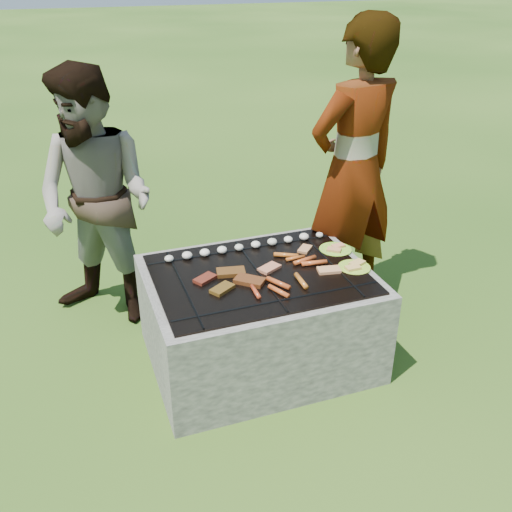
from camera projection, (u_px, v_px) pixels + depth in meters
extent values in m
plane|color=#244711|center=(259.00, 357.00, 3.60)|extent=(60.00, 60.00, 0.00)
cube|color=#A0988E|center=(238.00, 285.00, 3.80)|extent=(1.30, 0.18, 0.60)
cube|color=#A8A095|center=(284.00, 357.00, 3.12)|extent=(1.30, 0.18, 0.60)
cube|color=gray|center=(168.00, 336.00, 3.29)|extent=(0.18, 0.64, 0.60)
cube|color=gray|center=(341.00, 301.00, 3.63)|extent=(0.18, 0.64, 0.60)
cube|color=black|center=(259.00, 326.00, 3.49)|extent=(0.94, 0.64, 0.48)
sphere|color=#FF5914|center=(259.00, 295.00, 3.39)|extent=(0.10, 0.10, 0.10)
cube|color=black|center=(259.00, 274.00, 3.32)|extent=(1.20, 0.90, 0.01)
cylinder|color=black|center=(183.00, 286.00, 3.18)|extent=(0.01, 0.88, 0.01)
cylinder|color=black|center=(259.00, 273.00, 3.32)|extent=(0.01, 0.88, 0.01)
cylinder|color=black|center=(329.00, 261.00, 3.45)|extent=(0.01, 0.88, 0.01)
cylinder|color=black|center=(279.00, 301.00, 3.05)|extent=(1.18, 0.01, 0.01)
cylinder|color=black|center=(242.00, 250.00, 3.58)|extent=(1.18, 0.01, 0.01)
ellipsoid|color=beige|center=(169.00, 259.00, 3.44)|extent=(0.06, 0.06, 0.04)
ellipsoid|color=beige|center=(187.00, 255.00, 3.47)|extent=(0.06, 0.06, 0.04)
ellipsoid|color=white|center=(205.00, 252.00, 3.50)|extent=(0.06, 0.06, 0.04)
ellipsoid|color=white|center=(222.00, 250.00, 3.53)|extent=(0.06, 0.06, 0.04)
ellipsoid|color=beige|center=(239.00, 247.00, 3.57)|extent=(0.06, 0.06, 0.04)
ellipsoid|color=#F3E6CE|center=(256.00, 244.00, 3.60)|extent=(0.06, 0.06, 0.04)
ellipsoid|color=beige|center=(272.00, 242.00, 3.63)|extent=(0.06, 0.06, 0.04)
ellipsoid|color=white|center=(288.00, 239.00, 3.67)|extent=(0.06, 0.06, 0.04)
ellipsoid|color=beige|center=(304.00, 237.00, 3.70)|extent=(0.06, 0.06, 0.04)
ellipsoid|color=beige|center=(319.00, 235.00, 3.74)|extent=(0.05, 0.05, 0.03)
cube|color=maroon|center=(205.00, 279.00, 3.24)|extent=(0.15, 0.13, 0.02)
cube|color=brown|center=(231.00, 272.00, 3.30)|extent=(0.18, 0.12, 0.02)
cube|color=#895A18|center=(222.00, 289.00, 3.14)|extent=(0.16, 0.14, 0.02)
cube|color=brown|center=(250.00, 281.00, 3.22)|extent=(0.19, 0.18, 0.02)
cylinder|color=#CA5A21|center=(286.00, 255.00, 3.49)|extent=(0.15, 0.10, 0.03)
cylinder|color=#BE7A1F|center=(295.00, 258.00, 3.46)|extent=(0.12, 0.03, 0.02)
cylinder|color=#BC5B1E|center=(305.00, 260.00, 3.43)|extent=(0.16, 0.06, 0.03)
cylinder|color=#F84F28|center=(314.00, 263.00, 3.40)|extent=(0.16, 0.05, 0.03)
cylinder|color=#C24720|center=(278.00, 283.00, 3.19)|extent=(0.10, 0.15, 0.03)
cylinder|color=#C37E20|center=(301.00, 281.00, 3.21)|extent=(0.03, 0.16, 0.03)
cylinder|color=#BB471E|center=(256.00, 292.00, 3.11)|extent=(0.03, 0.13, 0.02)
cylinder|color=#BA541E|center=(279.00, 291.00, 3.11)|extent=(0.08, 0.15, 0.03)
cube|color=tan|center=(269.00, 268.00, 3.35)|extent=(0.15, 0.13, 0.02)
cube|color=#E9B977|center=(329.00, 270.00, 3.33)|extent=(0.14, 0.10, 0.02)
cube|color=tan|center=(305.00, 249.00, 3.58)|extent=(0.12, 0.12, 0.01)
cylinder|color=#E4FF3C|center=(335.00, 250.00, 3.59)|extent=(0.21, 0.21, 0.01)
cube|color=tan|center=(334.00, 250.00, 3.56)|extent=(0.10, 0.09, 0.01)
cube|color=#E7AE76|center=(338.00, 246.00, 3.61)|extent=(0.09, 0.06, 0.01)
cylinder|color=#D2F039|center=(354.00, 268.00, 3.39)|extent=(0.25, 0.25, 0.01)
cube|color=#D7BA6E|center=(353.00, 268.00, 3.36)|extent=(0.09, 0.06, 0.01)
cube|color=#DFC872|center=(357.00, 263.00, 3.40)|extent=(0.11, 0.09, 0.02)
imported|color=gray|center=(354.00, 170.00, 3.79)|extent=(0.81, 0.63, 1.97)
imported|color=gray|center=(97.00, 202.00, 3.65)|extent=(1.05, 1.04, 1.71)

